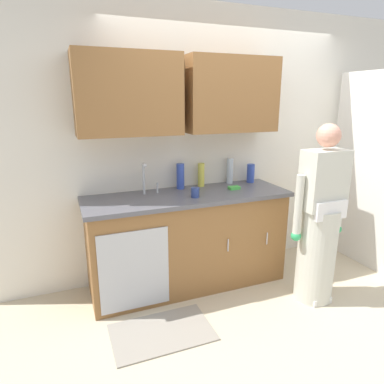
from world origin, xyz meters
name	(u,v)px	position (x,y,z in m)	size (l,w,h in m)	color
ground_plane	(273,308)	(0.00, 0.00, 0.00)	(9.00, 9.00, 0.00)	beige
kitchen_wall_with_uppers	(215,133)	(-0.14, 0.99, 1.48)	(4.80, 0.44, 2.70)	silver
closet_door_panel	(372,173)	(1.45, 0.40, 1.05)	(1.10, 0.04, 2.10)	silver
counter_cabinet	(188,242)	(-0.55, 0.70, 0.45)	(1.90, 0.62, 0.90)	brown
countertop	(188,196)	(-0.55, 0.70, 0.92)	(1.96, 0.66, 0.04)	#595960
sink	(152,199)	(-0.89, 0.71, 0.93)	(0.50, 0.36, 0.35)	#B7BABF
person_at_sink	(319,229)	(0.45, 0.02, 0.69)	(0.55, 0.34, 1.62)	white
floor_mat	(162,332)	(-1.02, 0.05, 0.01)	(0.80, 0.50, 0.01)	gray
bottle_water_short	(230,171)	(0.02, 0.94, 1.08)	(0.07, 0.07, 0.27)	silver
bottle_water_tall	(201,175)	(-0.31, 0.93, 1.06)	(0.07, 0.07, 0.24)	#D8D14C
bottle_dish_liquid	(180,176)	(-0.54, 0.91, 1.07)	(0.08, 0.08, 0.26)	#334CB2
bottle_soap	(251,173)	(0.25, 0.89, 1.04)	(0.08, 0.08, 0.20)	#334CB2
cup_by_sink	(195,192)	(-0.52, 0.57, 0.99)	(0.08, 0.08, 0.09)	#33478C
sponge	(234,188)	(-0.05, 0.69, 0.96)	(0.11, 0.07, 0.03)	#4CBF4C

